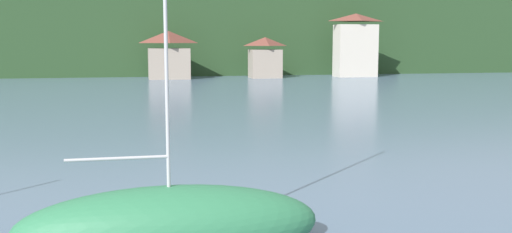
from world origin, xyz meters
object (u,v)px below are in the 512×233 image
(shore_building_central, at_px, (265,58))
(shore_building_eastcentral, at_px, (355,46))
(shore_building_westcentral, at_px, (169,55))
(sailboat_near_1, at_px, (170,227))

(shore_building_central, height_order, shore_building_eastcentral, shore_building_eastcentral)
(shore_building_westcentral, distance_m, sailboat_near_1, 73.30)
(shore_building_westcentral, distance_m, shore_building_central, 14.90)
(shore_building_westcentral, relative_size, sailboat_near_1, 0.56)
(shore_building_westcentral, relative_size, shore_building_central, 1.15)
(shore_building_eastcentral, xyz_separation_m, sailboat_near_1, (-34.07, -72.24, -4.38))
(shore_building_central, relative_size, shore_building_eastcentral, 0.63)
(shore_building_westcentral, bearing_deg, shore_building_eastcentral, -1.69)
(shore_building_eastcentral, bearing_deg, shore_building_central, 179.35)
(shore_building_westcentral, height_order, sailboat_near_1, sailboat_near_1)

